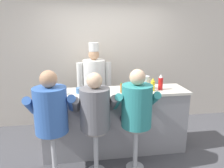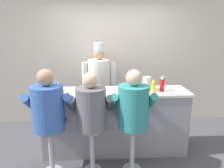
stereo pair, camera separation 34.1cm
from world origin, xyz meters
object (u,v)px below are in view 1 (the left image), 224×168
object	(u,v)px
ketchup_bottle_red	(161,82)
coffee_mug_tan	(96,91)
cereal_bowl	(131,89)
breakfast_plate	(61,93)
mustard_bottle_yellow	(153,85)
diner_seated_grey	(95,111)
water_pitcher_clear	(145,83)
diner_seated_blue	(51,112)
coffee_mug_blue	(79,90)
hot_sauce_bottle_orange	(121,88)
cook_in_whites_near	(94,83)
diner_seated_teal	(136,108)

from	to	relation	value
ketchup_bottle_red	coffee_mug_tan	bearing A→B (deg)	-175.70
cereal_bowl	breakfast_plate	bearing A→B (deg)	179.43
cereal_bowl	mustard_bottle_yellow	bearing A→B (deg)	-10.14
diner_seated_grey	cereal_bowl	bearing A→B (deg)	37.24
water_pitcher_clear	cereal_bowl	size ratio (longest dim) A/B	1.35
cereal_bowl	diner_seated_blue	size ratio (longest dim) A/B	0.11
diner_seated_blue	mustard_bottle_yellow	bearing A→B (deg)	15.01
ketchup_bottle_red	diner_seated_blue	size ratio (longest dim) A/B	0.17
coffee_mug_tan	diner_seated_blue	bearing A→B (deg)	-149.08
coffee_mug_tan	diner_seated_grey	world-z (taller)	diner_seated_grey
coffee_mug_blue	coffee_mug_tan	bearing A→B (deg)	-18.74
mustard_bottle_yellow	coffee_mug_blue	world-z (taller)	mustard_bottle_yellow
coffee_mug_tan	ketchup_bottle_red	bearing A→B (deg)	4.30
hot_sauce_bottle_orange	cook_in_whites_near	distance (m)	1.10
diner_seated_blue	cook_in_whites_near	xyz separation A→B (m)	(0.68, 1.43, 0.02)
breakfast_plate	diner_seated_teal	world-z (taller)	diner_seated_teal
coffee_mug_blue	breakfast_plate	bearing A→B (deg)	176.78
hot_sauce_bottle_orange	diner_seated_blue	xyz separation A→B (m)	(-1.02, -0.39, -0.18)
mustard_bottle_yellow	diner_seated_blue	distance (m)	1.60
ketchup_bottle_red	coffee_mug_blue	bearing A→B (deg)	179.65
breakfast_plate	water_pitcher_clear	bearing A→B (deg)	2.15
hot_sauce_bottle_orange	cereal_bowl	size ratio (longest dim) A/B	0.96
ketchup_bottle_red	breakfast_plate	bearing A→B (deg)	179.14
ketchup_bottle_red	diner_seated_teal	distance (m)	0.73
coffee_mug_blue	diner_seated_grey	bearing A→B (deg)	-67.05
hot_sauce_bottle_orange	diner_seated_teal	world-z (taller)	diner_seated_teal
cereal_bowl	cook_in_whites_near	xyz separation A→B (m)	(-0.52, 0.96, -0.11)
water_pitcher_clear	coffee_mug_tan	distance (m)	0.83
breakfast_plate	diner_seated_grey	bearing A→B (deg)	-45.31
hot_sauce_bottle_orange	diner_seated_blue	size ratio (longest dim) A/B	0.10
diner_seated_grey	diner_seated_teal	world-z (taller)	diner_seated_teal
cereal_bowl	diner_seated_grey	bearing A→B (deg)	-142.76
water_pitcher_clear	diner_seated_teal	world-z (taller)	diner_seated_teal
diner_seated_grey	coffee_mug_blue	bearing A→B (deg)	112.95
coffee_mug_tan	diner_seated_grey	bearing A→B (deg)	-98.48
coffee_mug_tan	cook_in_whites_near	xyz separation A→B (m)	(0.05, 1.05, -0.13)
hot_sauce_bottle_orange	cook_in_whites_near	size ratio (longest dim) A/B	0.09
coffee_mug_blue	cook_in_whites_near	size ratio (longest dim) A/B	0.08
water_pitcher_clear	diner_seated_teal	bearing A→B (deg)	-118.94
diner_seated_grey	diner_seated_blue	bearing A→B (deg)	179.74
water_pitcher_clear	coffee_mug_blue	distance (m)	1.07
hot_sauce_bottle_orange	diner_seated_teal	xyz separation A→B (m)	(0.13, -0.39, -0.19)
hot_sauce_bottle_orange	water_pitcher_clear	xyz separation A→B (m)	(0.43, 0.14, 0.03)
breakfast_plate	diner_seated_grey	distance (m)	0.69
diner_seated_grey	cook_in_whites_near	bearing A→B (deg)	85.79
mustard_bottle_yellow	cook_in_whites_near	bearing A→B (deg)	129.75
mustard_bottle_yellow	water_pitcher_clear	world-z (taller)	water_pitcher_clear
breakfast_plate	diner_seated_grey	world-z (taller)	diner_seated_grey
water_pitcher_clear	cereal_bowl	xyz separation A→B (m)	(-0.25, -0.06, -0.08)
diner_seated_blue	cook_in_whites_near	bearing A→B (deg)	64.55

